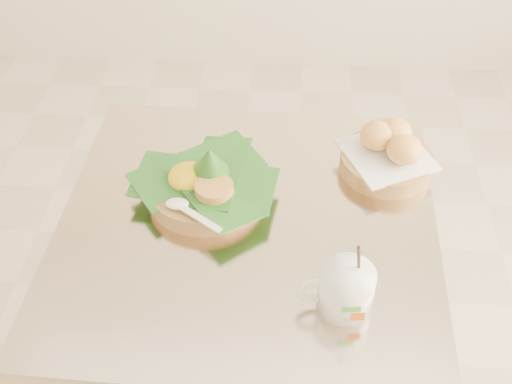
# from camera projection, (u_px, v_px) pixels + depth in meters

# --- Properties ---
(cafe_table) EXTENTS (0.72, 0.72, 0.75)m
(cafe_table) POSITION_uv_depth(u_px,v_px,m) (248.00, 296.00, 1.34)
(cafe_table) COLOR gray
(cafe_table) RESTS_ON floor
(rice_basket) EXTENTS (0.27, 0.27, 0.14)m
(rice_basket) POSITION_uv_depth(u_px,v_px,m) (204.00, 183.00, 1.22)
(rice_basket) COLOR #B2804C
(rice_basket) RESTS_ON cafe_table
(bread_basket) EXTENTS (0.21, 0.21, 0.10)m
(bread_basket) POSITION_uv_depth(u_px,v_px,m) (388.00, 153.00, 1.28)
(bread_basket) COLOR #B2804C
(bread_basket) RESTS_ON cafe_table
(coffee_mug) EXTENTS (0.12, 0.09, 0.16)m
(coffee_mug) POSITION_uv_depth(u_px,v_px,m) (345.00, 288.00, 1.02)
(coffee_mug) COLOR white
(coffee_mug) RESTS_ON cafe_table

